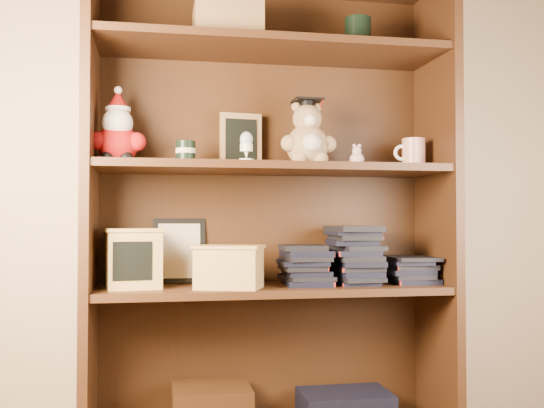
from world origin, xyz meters
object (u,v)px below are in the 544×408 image
Objects in this scene: bookcase at (269,217)px; teacher_mug at (413,153)px; grad_teddy_bear at (308,139)px; treats_box at (133,258)px.

teacher_mug is (0.50, -0.05, 0.22)m from bookcase.
bookcase reaches higher than grad_teddy_bear.
teacher_mug is (0.38, 0.01, -0.04)m from grad_teddy_bear.
bookcase reaches higher than treats_box.
teacher_mug is at bearing -5.78° from bookcase.
treats_box is at bearing 179.38° from grad_teddy_bear.
bookcase is 0.29m from grad_teddy_bear.
teacher_mug is at bearing 1.06° from grad_teddy_bear.
treats_box is (-0.57, 0.01, -0.39)m from grad_teddy_bear.
teacher_mug reaches higher than treats_box.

